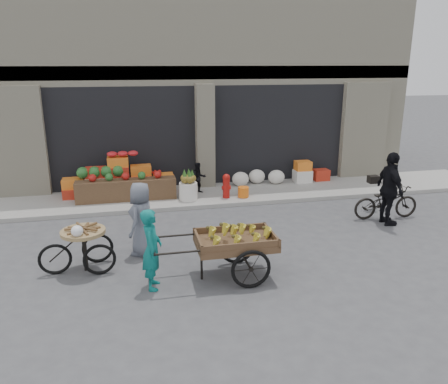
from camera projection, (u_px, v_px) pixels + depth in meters
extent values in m
plane|color=#424244|center=(247.00, 252.00, 9.34)|extent=(80.00, 80.00, 0.00)
cube|color=gray|center=(211.00, 195.00, 13.16)|extent=(18.00, 2.20, 0.12)
cube|color=beige|center=(189.00, 74.00, 16.02)|extent=(14.00, 6.00, 7.00)
cube|color=gray|center=(202.00, 73.00, 13.32)|extent=(14.00, 0.30, 0.40)
cube|color=black|center=(124.00, 135.00, 13.97)|extent=(4.40, 1.60, 3.10)
cube|color=black|center=(271.00, 130.00, 15.00)|extent=(4.40, 1.60, 3.10)
cube|color=beige|center=(204.00, 136.00, 13.69)|extent=(0.55, 0.80, 3.22)
cube|color=brown|center=(126.00, 190.00, 12.41)|extent=(2.80, 0.45, 0.60)
sphere|color=#1E5923|center=(101.00, 172.00, 12.60)|extent=(0.34, 0.34, 0.34)
cylinder|color=silver|center=(188.00, 191.00, 12.45)|extent=(0.52, 0.52, 0.50)
cylinder|color=#A5140F|center=(226.00, 188.00, 12.62)|extent=(0.20, 0.20, 0.56)
sphere|color=#A5140F|center=(226.00, 178.00, 12.53)|extent=(0.22, 0.22, 0.22)
cylinder|color=orange|center=(243.00, 192.00, 12.72)|extent=(0.32, 0.32, 0.30)
ellipsoid|color=silver|center=(259.00, 178.00, 13.99)|extent=(1.70, 0.60, 0.44)
imported|color=black|center=(199.00, 178.00, 13.03)|extent=(0.51, 0.43, 0.93)
cube|color=brown|center=(235.00, 243.00, 8.12)|extent=(1.47, 0.96, 0.13)
torus|color=black|center=(251.00, 269.00, 7.75)|extent=(0.74, 0.07, 0.74)
torus|color=black|center=(237.00, 246.00, 8.72)|extent=(0.74, 0.07, 0.74)
cylinder|color=black|center=(202.00, 264.00, 8.09)|extent=(0.04, 0.04, 0.61)
imported|color=#0D6964|center=(152.00, 249.00, 7.68)|extent=(0.42, 0.58, 1.48)
cylinder|color=#9E7F51|center=(83.00, 232.00, 8.31)|extent=(0.93, 0.93, 0.07)
cube|color=black|center=(85.00, 251.00, 8.43)|extent=(0.09, 0.09, 0.80)
torus|color=black|center=(100.00, 259.00, 8.28)|extent=(0.62, 0.13, 0.62)
torus|color=black|center=(98.00, 248.00, 8.78)|extent=(0.62, 0.13, 0.62)
torus|color=black|center=(55.00, 259.00, 8.28)|extent=(0.62, 0.13, 0.62)
imported|color=slate|center=(142.00, 219.00, 9.06)|extent=(0.79, 0.90, 1.56)
imported|color=black|center=(386.00, 202.00, 11.26)|extent=(1.75, 0.69, 0.90)
imported|color=black|center=(390.00, 189.00, 10.71)|extent=(0.51, 1.10, 1.83)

